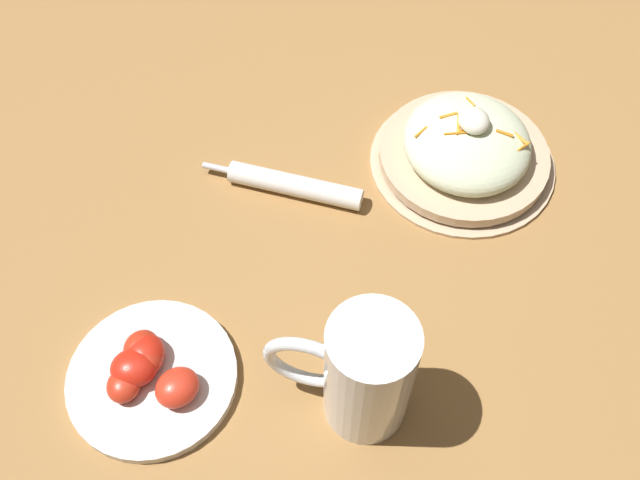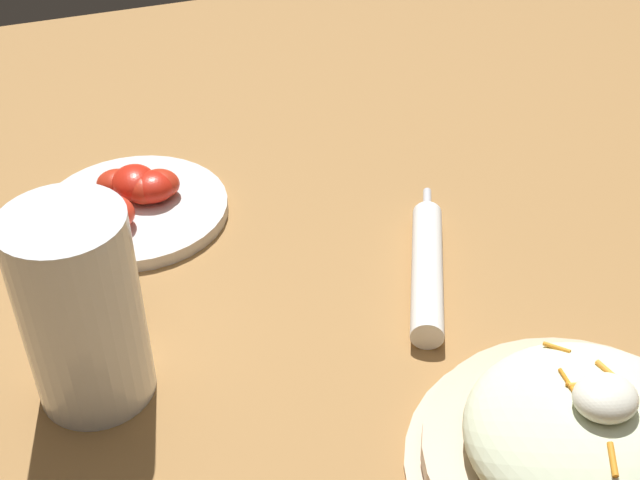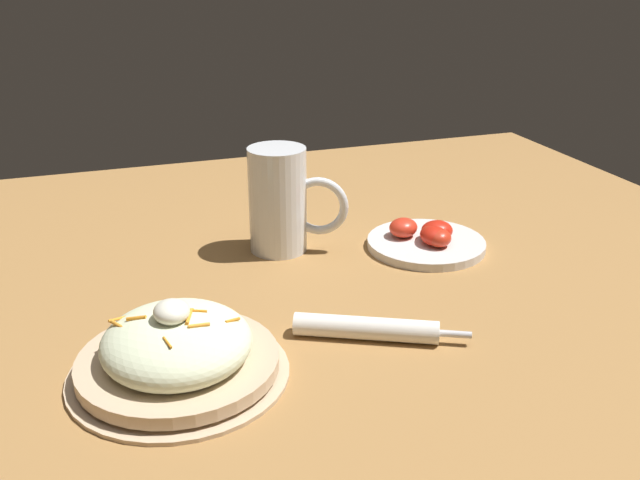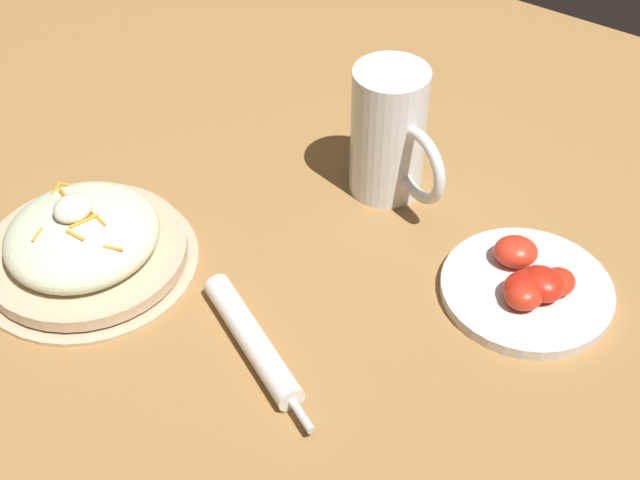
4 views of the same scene
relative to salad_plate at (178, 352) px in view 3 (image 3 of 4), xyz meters
The scene contains 5 objects.
ground_plane 0.20m from the salad_plate, 107.78° to the left, with size 1.43×1.43×0.00m, color #9E703D.
salad_plate is the anchor object (origin of this frame).
beer_mug 0.34m from the salad_plate, 145.83° to the left, with size 0.09×0.14×0.15m.
napkin_roll 0.21m from the salad_plate, 91.37° to the left, with size 0.10×0.19×0.03m.
tomato_plate 0.45m from the salad_plate, 118.71° to the left, with size 0.17×0.17×0.04m.
Camera 3 is at (0.70, -0.25, 0.42)m, focal length 39.76 mm.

